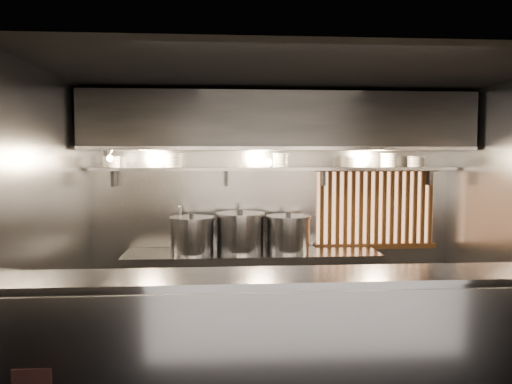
{
  "coord_description": "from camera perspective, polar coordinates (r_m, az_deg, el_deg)",
  "views": [
    {
      "loc": [
        -0.68,
        -4.71,
        2.04
      ],
      "look_at": [
        -0.29,
        0.55,
        1.65
      ],
      "focal_mm": 35.0,
      "sensor_mm": 36.0,
      "label": 1
    }
  ],
  "objects": [
    {
      "name": "cooking_bench",
      "position": [
        6.06,
        -0.46,
        -11.03
      ],
      "size": [
        3.0,
        0.7,
        0.9
      ],
      "primitive_type": "cube",
      "color": "#9D9DA2",
      "rests_on": "floor"
    },
    {
      "name": "pendant_bulb",
      "position": [
        5.94,
        1.41,
        3.42
      ],
      "size": [
        0.09,
        0.09,
        0.19
      ],
      "color": "#2D2D30",
      "rests_on": "exhaust_hood"
    },
    {
      "name": "heat_lamp",
      "position": [
        5.69,
        -16.6,
        4.28
      ],
      "size": [
        0.25,
        0.35,
        0.2
      ],
      "color": "#9D9DA2",
      "rests_on": "exhaust_hood"
    },
    {
      "name": "wall_left",
      "position": [
        5.0,
        -22.48,
        -3.49
      ],
      "size": [
        0.0,
        3.0,
        3.0
      ],
      "primitive_type": "plane",
      "rotation": [
        1.57,
        0.0,
        1.57
      ],
      "color": "gray",
      "rests_on": "floor"
    },
    {
      "name": "wood_screen",
      "position": [
        6.5,
        13.55,
        -1.76
      ],
      "size": [
        1.56,
        0.09,
        1.04
      ],
      "color": "#FFAF72",
      "rests_on": "wall_back"
    },
    {
      "name": "stock_pot_left",
      "position": [
        5.89,
        -7.32,
        -4.88
      ],
      "size": [
        0.67,
        0.67,
        0.47
      ],
      "rotation": [
        0.0,
        0.0,
        -0.31
      ],
      "color": "#9D9DA2",
      "rests_on": "cooking_bench"
    },
    {
      "name": "bowl_stack_1",
      "position": [
        6.05,
        -9.4,
        3.6
      ],
      "size": [
        0.22,
        0.22,
        0.17
      ],
      "color": "silver",
      "rests_on": "bowl_shelf"
    },
    {
      "name": "bowl_stack_4",
      "position": [
        6.38,
        14.88,
        3.54
      ],
      "size": [
        0.2,
        0.2,
        0.17
      ],
      "color": "silver",
      "rests_on": "bowl_shelf"
    },
    {
      "name": "bowl_stack_5",
      "position": [
        6.5,
        17.79,
        3.33
      ],
      "size": [
        0.22,
        0.22,
        0.13
      ],
      "color": "silver",
      "rests_on": "bowl_shelf"
    },
    {
      "name": "faucet_right",
      "position": [
        6.12,
        -2.02,
        -2.7
      ],
      "size": [
        0.04,
        0.3,
        0.5
      ],
      "color": "silver",
      "rests_on": "wall_back"
    },
    {
      "name": "faucet_left",
      "position": [
        6.14,
        -8.57,
        -2.73
      ],
      "size": [
        0.04,
        0.3,
        0.5
      ],
      "color": "silver",
      "rests_on": "wall_back"
    },
    {
      "name": "bowl_stack_3",
      "position": [
        6.24,
        10.6,
        3.43
      ],
      "size": [
        0.23,
        0.23,
        0.13
      ],
      "color": "silver",
      "rests_on": "bowl_shelf"
    },
    {
      "name": "bowl_stack_0",
      "position": [
        6.16,
        -16.2,
        3.32
      ],
      "size": [
        0.21,
        0.21,
        0.13
      ],
      "color": "silver",
      "rests_on": "bowl_shelf"
    },
    {
      "name": "bowl_stack_2",
      "position": [
        6.07,
        2.87,
        3.65
      ],
      "size": [
        0.21,
        0.21,
        0.17
      ],
      "color": "silver",
      "rests_on": "bowl_shelf"
    },
    {
      "name": "ceiling",
      "position": [
        4.82,
        4.09,
        13.24
      ],
      "size": [
        4.5,
        4.5,
        0.0
      ],
      "primitive_type": "plane",
      "rotation": [
        3.14,
        0.0,
        0.0
      ],
      "color": "black",
      "rests_on": "wall_back"
    },
    {
      "name": "wall_back",
      "position": [
        6.28,
        2.04,
        -1.68
      ],
      "size": [
        4.5,
        0.0,
        4.5
      ],
      "primitive_type": "plane",
      "rotation": [
        1.57,
        0.0,
        0.0
      ],
      "color": "gray",
      "rests_on": "floor"
    },
    {
      "name": "stock_pot_mid",
      "position": [
        5.95,
        -1.8,
        -4.6
      ],
      "size": [
        0.68,
        0.68,
        0.5
      ],
      "rotation": [
        0.0,
        0.0,
        -0.19
      ],
      "color": "#9D9DA2",
      "rests_on": "cooking_bench"
    },
    {
      "name": "stock_pot_right",
      "position": [
        5.98,
        3.7,
        -4.73
      ],
      "size": [
        0.55,
        0.55,
        0.47
      ],
      "rotation": [
        0.0,
        0.0,
        0.03
      ],
      "color": "#9D9DA2",
      "rests_on": "cooking_bench"
    },
    {
      "name": "floor",
      "position": [
        5.18,
        3.92,
        -19.04
      ],
      "size": [
        4.5,
        4.5,
        0.0
      ],
      "primitive_type": "plane",
      "color": "black",
      "rests_on": "ground"
    },
    {
      "name": "exhaust_hood",
      "position": [
        5.86,
        2.5,
        7.93
      ],
      "size": [
        4.4,
        0.81,
        0.65
      ],
      "color": "#2D2D30",
      "rests_on": "ceiling"
    },
    {
      "name": "bowl_shelf",
      "position": [
        6.07,
        2.24,
        2.66
      ],
      "size": [
        4.4,
        0.34,
        0.04
      ],
      "primitive_type": "cube",
      "color": "#9D9DA2",
      "rests_on": "wall_back"
    },
    {
      "name": "serving_counter",
      "position": [
        4.09,
        5.95,
        -16.99
      ],
      "size": [
        4.5,
        0.56,
        1.13
      ],
      "color": "#9D9DA2",
      "rests_on": "floor"
    }
  ]
}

